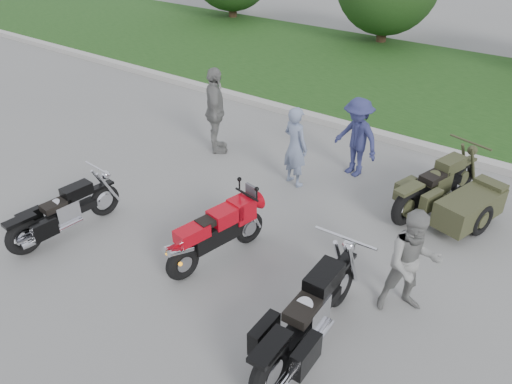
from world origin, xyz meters
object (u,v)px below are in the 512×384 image
Objects in this scene: person_grey at (413,263)px; person_back at (215,111)px; sportbike_red at (215,233)px; cruiser_sidecar at (454,199)px; cruiser_right at (306,320)px; person_stripe at (295,147)px; person_denim at (357,137)px; cruiser_left at (61,215)px.

person_grey is 5.65m from person_back.
cruiser_sidecar is (2.57, 3.27, -0.10)m from sportbike_red.
cruiser_sidecar is 2.55m from person_grey.
cruiser_right is 1.08× the size of cruiser_sidecar.
cruiser_sidecar is at bearing 62.80° from sportbike_red.
person_stripe is at bearing -153.90° from cruiser_sidecar.
person_denim is at bearing 107.69° from cruiser_right.
person_back is (-2.13, 0.18, 0.14)m from person_stripe.
person_grey is (0.73, 1.44, 0.29)m from cruiser_right.
sportbike_red is at bearing -112.57° from cruiser_sidecar.
cruiser_right is (4.50, 0.31, 0.08)m from cruiser_left.
cruiser_left is 4.32m from person_stripe.
person_stripe reaches higher than cruiser_right.
sportbike_red is 0.90× the size of cruiser_left.
person_back is (-5.22, 2.16, 0.15)m from person_grey.
cruiser_left is 6.60m from cruiser_sidecar.
sportbike_red is 0.75× the size of cruiser_right.
cruiser_left is (-2.47, -0.99, -0.12)m from sportbike_red.
person_grey is at bearing -70.11° from cruiser_sidecar.
person_denim reaches higher than cruiser_right.
cruiser_sidecar is 2.23m from person_denim.
person_grey is at bearing 61.22° from cruiser_right.
sportbike_red is at bearing 159.35° from cruiser_right.
person_stripe reaches higher than cruiser_left.
cruiser_right is at bearing -53.71° from person_denim.
cruiser_right is 1.64m from person_grey.
cruiser_left is 4.51m from cruiser_right.
cruiser_sidecar is 1.44× the size of person_denim.
cruiser_sidecar reaches higher than cruiser_left.
person_grey is 0.97× the size of person_denim.
cruiser_sidecar is at bearing 3.41° from person_denim.
person_grey reaches higher than cruiser_right.
person_grey is at bearing 162.35° from person_stripe.
person_denim is (0.44, 3.77, 0.28)m from sportbike_red.
cruiser_left is at bearing -147.02° from sportbike_red.
person_stripe is (2.15, 3.73, 0.39)m from cruiser_left.
sportbike_red is 1.00× the size of person_back.
person_stripe is 3.66m from person_grey.
sportbike_red is at bearing 26.92° from cruiser_left.
cruiser_sidecar is 1.48× the size of person_grey.
person_denim is at bearing -111.20° from person_stripe.
sportbike_red is at bearing 111.76° from person_stripe.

